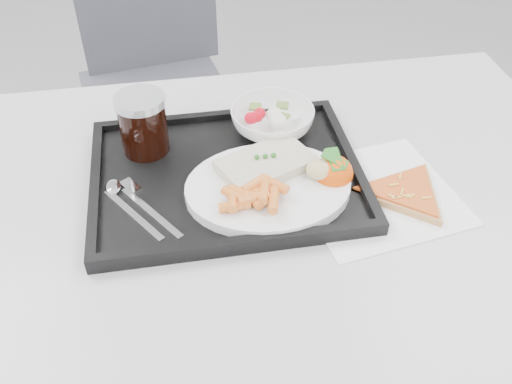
# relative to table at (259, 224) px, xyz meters

# --- Properties ---
(table) EXTENTS (1.20, 0.80, 0.75)m
(table) POSITION_rel_table_xyz_m (0.00, 0.00, 0.00)
(table) COLOR silver
(table) RESTS_ON ground
(chair) EXTENTS (0.48, 0.48, 0.93)m
(chair) POSITION_rel_table_xyz_m (-0.17, 0.89, -0.15)
(chair) COLOR #3D3E45
(chair) RESTS_ON ground
(tray) EXTENTS (0.45, 0.35, 0.03)m
(tray) POSITION_rel_table_xyz_m (-0.05, 0.05, 0.08)
(tray) COLOR black
(tray) RESTS_ON table
(dinner_plate) EXTENTS (0.27, 0.27, 0.02)m
(dinner_plate) POSITION_rel_table_xyz_m (0.01, -0.01, 0.09)
(dinner_plate) COLOR white
(dinner_plate) RESTS_ON tray
(fish_fillet) EXTENTS (0.18, 0.14, 0.03)m
(fish_fillet) POSITION_rel_table_xyz_m (0.02, 0.03, 0.11)
(fish_fillet) COLOR beige
(fish_fillet) RESTS_ON dinner_plate
(bread_roll) EXTENTS (0.06, 0.05, 0.03)m
(bread_roll) POSITION_rel_table_xyz_m (0.10, -0.01, 0.12)
(bread_roll) COLOR #DEB688
(bread_roll) RESTS_ON dinner_plate
(salad_bowl) EXTENTS (0.15, 0.15, 0.05)m
(salad_bowl) POSITION_rel_table_xyz_m (0.05, 0.16, 0.11)
(salad_bowl) COLOR white
(salad_bowl) RESTS_ON tray
(cola_glass) EXTENTS (0.09, 0.09, 0.11)m
(cola_glass) POSITION_rel_table_xyz_m (-0.18, 0.14, 0.14)
(cola_glass) COLOR black
(cola_glass) RESTS_ON tray
(cutlery) EXTENTS (0.13, 0.16, 0.01)m
(cutlery) POSITION_rel_table_xyz_m (-0.21, 0.00, 0.08)
(cutlery) COLOR silver
(cutlery) RESTS_ON tray
(napkin) EXTENTS (0.29, 0.28, 0.00)m
(napkin) POSITION_rel_table_xyz_m (0.19, -0.03, 0.07)
(napkin) COLOR white
(napkin) RESTS_ON table
(tangerine) EXTENTS (0.09, 0.09, 0.07)m
(tangerine) POSITION_rel_table_xyz_m (0.12, -0.01, 0.10)
(tangerine) COLOR #FC5A00
(tangerine) RESTS_ON napkin
(pizza_slice) EXTENTS (0.23, 0.23, 0.02)m
(pizza_slice) POSITION_rel_table_xyz_m (0.23, -0.04, 0.08)
(pizza_slice) COLOR tan
(pizza_slice) RESTS_ON napkin
(carrot_pile) EXTENTS (0.11, 0.09, 0.03)m
(carrot_pile) POSITION_rel_table_xyz_m (-0.02, -0.05, 0.11)
(carrot_pile) COLOR orange
(carrot_pile) RESTS_ON dinner_plate
(salad_contents) EXTENTS (0.09, 0.08, 0.03)m
(salad_contents) POSITION_rel_table_xyz_m (0.05, 0.15, 0.12)
(salad_contents) COLOR red
(salad_contents) RESTS_ON salad_bowl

